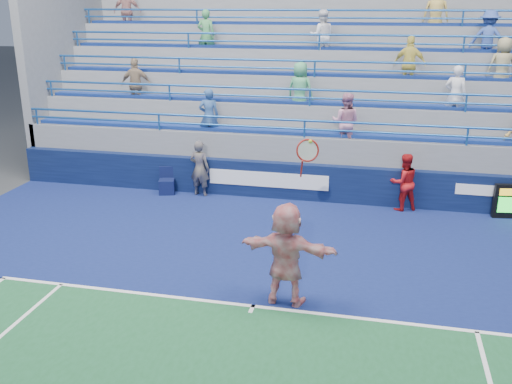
% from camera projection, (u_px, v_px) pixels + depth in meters
% --- Properties ---
extents(ground, '(120.00, 120.00, 0.00)m').
position_uv_depth(ground, '(253.00, 307.00, 11.02)').
color(ground, '#333538').
extents(sponsor_wall, '(18.00, 0.32, 1.10)m').
position_uv_depth(sponsor_wall, '(302.00, 182.00, 16.86)').
color(sponsor_wall, black).
rests_on(sponsor_wall, ground).
extents(bleacher_stand, '(18.00, 5.60, 6.13)m').
position_uv_depth(bleacher_stand, '(319.00, 124.00, 20.03)').
color(bleacher_stand, slate).
rests_on(bleacher_stand, ground).
extents(judge_chair, '(0.57, 0.58, 0.82)m').
position_uv_depth(judge_chair, '(167.00, 185.00, 17.47)').
color(judge_chair, '#0C123A').
rests_on(judge_chair, ground).
extents(tennis_player, '(1.96, 0.77, 3.31)m').
position_uv_depth(tennis_player, '(286.00, 254.00, 10.88)').
color(tennis_player, white).
rests_on(tennis_player, ground).
extents(line_judge, '(0.67, 0.49, 1.71)m').
position_uv_depth(line_judge, '(200.00, 168.00, 17.13)').
color(line_judge, '#15163A').
rests_on(line_judge, ground).
extents(ball_girl, '(0.98, 0.89, 1.64)m').
position_uv_depth(ball_girl, '(404.00, 182.00, 15.93)').
color(ball_girl, '#B31418').
rests_on(ball_girl, ground).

